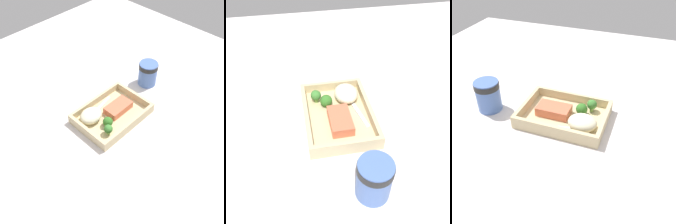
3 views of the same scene
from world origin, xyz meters
The scene contains 10 objects.
ground_plane centered at (0.00, 0.00, -1.00)cm, with size 160.00×160.00×2.00cm, color silver.
takeout_tray centered at (0.00, 0.00, 0.60)cm, with size 26.51×19.13×1.20cm, color #CAB689.
tray_rim centered at (0.00, 0.00, 2.64)cm, with size 26.51×19.13×2.88cm.
salmon_fillet centered at (-3.37, 0.47, 2.60)cm, with size 10.33×5.96×2.80cm, color #D96948.
mashed_potatoes centered at (7.05, -3.80, 3.35)cm, with size 8.57×7.12×4.30cm, color beige.
broccoli_floret_1 centered at (4.86, 2.62, 3.20)cm, with size 3.62×3.62×3.87cm.
broccoli_floret_2 centered at (7.36, 5.35, 3.62)cm, with size 3.15×3.15×4.11cm.
fork centered at (2.85, -5.60, 1.42)cm, with size 15.82×4.67×0.44cm.
paper_cup centered at (-24.60, -3.10, 5.67)cm, with size 7.91×7.91×10.14cm.
receipt_slip centered at (3.78, 21.44, 0.12)cm, with size 9.99×11.85×0.24cm, color white.
Camera 2 is at (-53.66, 10.17, 53.05)cm, focal length 42.00 mm.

